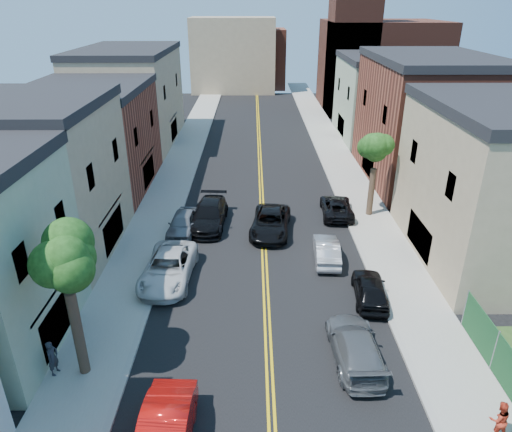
{
  "coord_description": "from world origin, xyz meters",
  "views": [
    {
      "loc": [
        -0.69,
        -1.33,
        14.57
      ],
      "look_at": [
        -0.51,
        25.69,
        2.0
      ],
      "focal_mm": 32.68,
      "sensor_mm": 36.0,
      "label": 1
    }
  ],
  "objects_px": {
    "black_car_right": "(370,289)",
    "grey_car_left": "(183,223)",
    "white_pickup": "(168,268)",
    "black_suv_lane": "(271,222)",
    "pedestrian_right": "(499,419)",
    "pedestrian_left": "(53,358)",
    "black_car_left": "(209,215)",
    "dark_car_right_far": "(337,207)",
    "silver_car_right": "(327,250)",
    "grey_car_right": "(355,346)"
  },
  "relations": [
    {
      "from": "black_car_right",
      "to": "silver_car_right",
      "type": "bearing_deg",
      "value": -62.91
    },
    {
      "from": "pedestrian_right",
      "to": "black_car_left",
      "type": "bearing_deg",
      "value": -56.22
    },
    {
      "from": "white_pickup",
      "to": "black_car_left",
      "type": "distance_m",
      "value": 7.28
    },
    {
      "from": "silver_car_right",
      "to": "black_suv_lane",
      "type": "distance_m",
      "value": 5.01
    },
    {
      "from": "black_car_left",
      "to": "silver_car_right",
      "type": "bearing_deg",
      "value": -29.22
    },
    {
      "from": "grey_car_left",
      "to": "black_car_left",
      "type": "xyz_separation_m",
      "value": [
        1.7,
        1.14,
        0.09
      ]
    },
    {
      "from": "grey_car_right",
      "to": "silver_car_right",
      "type": "distance_m",
      "value": 8.75
    },
    {
      "from": "white_pickup",
      "to": "black_suv_lane",
      "type": "xyz_separation_m",
      "value": [
        6.0,
        5.96,
        -0.04
      ]
    },
    {
      "from": "white_pickup",
      "to": "grey_car_right",
      "type": "xyz_separation_m",
      "value": [
        9.3,
        -6.56,
        -0.07
      ]
    },
    {
      "from": "black_car_left",
      "to": "pedestrian_left",
      "type": "bearing_deg",
      "value": -106.5
    },
    {
      "from": "grey_car_right",
      "to": "pedestrian_right",
      "type": "height_order",
      "value": "pedestrian_right"
    },
    {
      "from": "grey_car_left",
      "to": "pedestrian_right",
      "type": "relative_size",
      "value": 2.79
    },
    {
      "from": "black_car_right",
      "to": "silver_car_right",
      "type": "height_order",
      "value": "black_car_right"
    },
    {
      "from": "grey_car_right",
      "to": "dark_car_right_far",
      "type": "distance_m",
      "value": 15.45
    },
    {
      "from": "silver_car_right",
      "to": "black_suv_lane",
      "type": "xyz_separation_m",
      "value": [
        -3.3,
        3.77,
        0.07
      ]
    },
    {
      "from": "grey_car_left",
      "to": "black_car_right",
      "type": "height_order",
      "value": "grey_car_left"
    },
    {
      "from": "black_car_left",
      "to": "pedestrian_right",
      "type": "height_order",
      "value": "pedestrian_right"
    },
    {
      "from": "grey_car_right",
      "to": "black_car_right",
      "type": "distance_m",
      "value": 4.83
    },
    {
      "from": "grey_car_right",
      "to": "dark_car_right_far",
      "type": "relative_size",
      "value": 1.06
    },
    {
      "from": "white_pickup",
      "to": "grey_car_right",
      "type": "bearing_deg",
      "value": -32.15
    },
    {
      "from": "black_suv_lane",
      "to": "pedestrian_right",
      "type": "relative_size",
      "value": 3.51
    },
    {
      "from": "white_pickup",
      "to": "black_suv_lane",
      "type": "distance_m",
      "value": 8.45
    },
    {
      "from": "white_pickup",
      "to": "black_car_right",
      "type": "bearing_deg",
      "value": -7.47
    },
    {
      "from": "silver_car_right",
      "to": "white_pickup",
      "type": "bearing_deg",
      "value": 16.62
    },
    {
      "from": "black_car_right",
      "to": "dark_car_right_far",
      "type": "height_order",
      "value": "black_car_right"
    },
    {
      "from": "black_car_right",
      "to": "grey_car_left",
      "type": "bearing_deg",
      "value": -30.74
    },
    {
      "from": "grey_car_left",
      "to": "black_car_left",
      "type": "bearing_deg",
      "value": 37.99
    },
    {
      "from": "white_pickup",
      "to": "black_suv_lane",
      "type": "relative_size",
      "value": 1.06
    },
    {
      "from": "dark_car_right_far",
      "to": "pedestrian_right",
      "type": "xyz_separation_m",
      "value": [
        2.62,
        -19.49,
        0.27
      ]
    },
    {
      "from": "pedestrian_left",
      "to": "black_suv_lane",
      "type": "bearing_deg",
      "value": -23.27
    },
    {
      "from": "dark_car_right_far",
      "to": "black_car_right",
      "type": "bearing_deg",
      "value": 92.82
    },
    {
      "from": "white_pickup",
      "to": "pedestrian_left",
      "type": "bearing_deg",
      "value": -112.64
    },
    {
      "from": "black_car_left",
      "to": "pedestrian_left",
      "type": "height_order",
      "value": "pedestrian_left"
    },
    {
      "from": "black_car_right",
      "to": "pedestrian_left",
      "type": "distance_m",
      "value": 15.58
    },
    {
      "from": "white_pickup",
      "to": "dark_car_right_far",
      "type": "bearing_deg",
      "value": 41.7
    },
    {
      "from": "white_pickup",
      "to": "black_car_right",
      "type": "height_order",
      "value": "white_pickup"
    },
    {
      "from": "dark_car_right_far",
      "to": "black_car_left",
      "type": "bearing_deg",
      "value": 13.29
    },
    {
      "from": "black_suv_lane",
      "to": "grey_car_left",
      "type": "bearing_deg",
      "value": -172.45
    },
    {
      "from": "white_pickup",
      "to": "grey_car_right",
      "type": "height_order",
      "value": "white_pickup"
    },
    {
      "from": "white_pickup",
      "to": "silver_car_right",
      "type": "xyz_separation_m",
      "value": [
        9.3,
        2.19,
        -0.12
      ]
    },
    {
      "from": "silver_car_right",
      "to": "pedestrian_right",
      "type": "relative_size",
      "value": 2.67
    },
    {
      "from": "grey_car_right",
      "to": "black_suv_lane",
      "type": "bearing_deg",
      "value": -76.54
    },
    {
      "from": "black_car_left",
      "to": "silver_car_right",
      "type": "xyz_separation_m",
      "value": [
        7.6,
        -4.89,
        -0.14
      ]
    },
    {
      "from": "grey_car_left",
      "to": "pedestrian_right",
      "type": "height_order",
      "value": "pedestrian_right"
    },
    {
      "from": "grey_car_left",
      "to": "dark_car_right_far",
      "type": "bearing_deg",
      "value": 18.65
    },
    {
      "from": "black_suv_lane",
      "to": "pedestrian_right",
      "type": "bearing_deg",
      "value": -58.1
    },
    {
      "from": "white_pickup",
      "to": "pedestrian_left",
      "type": "distance_m",
      "value": 8.3
    },
    {
      "from": "black_car_left",
      "to": "pedestrian_right",
      "type": "distance_m",
      "value": 21.4
    },
    {
      "from": "white_pickup",
      "to": "pedestrian_right",
      "type": "relative_size",
      "value": 3.71
    },
    {
      "from": "black_car_left",
      "to": "dark_car_right_far",
      "type": "height_order",
      "value": "black_car_left"
    }
  ]
}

